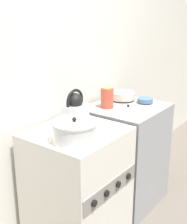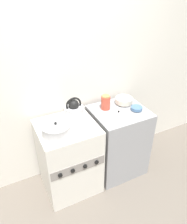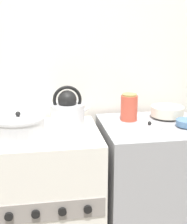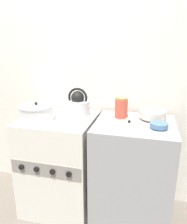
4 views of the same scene
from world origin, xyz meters
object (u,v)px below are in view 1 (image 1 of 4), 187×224
Objects in this scene: stove at (78,188)px; loose_pot_lid at (128,108)px; enamel_bowl at (123,96)px; cooking_pot at (75,131)px; storage_jar at (107,98)px; small_ceramic_bowl at (145,100)px; kettle at (75,110)px.

loose_pot_lid is at bearing -3.56° from stove.
stove is 4.20× the size of enamel_bowl.
cooking_pot is (-0.14, -0.10, 0.50)m from stove.
cooking_pot is 0.70m from storage_jar.
loose_pot_lid is at bearing -137.33° from enamel_bowl.
enamel_bowl reaches higher than loose_pot_lid.
cooking_pot is at bearing -166.31° from enamel_bowl.
loose_pot_lid is at bearing 170.60° from small_ceramic_bowl.
small_ceramic_bowl is 0.36m from storage_jar.
cooking_pot is at bearing -140.60° from kettle.
enamel_bowl is 1.23× the size of storage_jar.
storage_jar is at bearing 12.13° from stove.
stove is 0.96m from small_ceramic_bowl.
cooking_pot reaches higher than loose_pot_lid.
kettle is 0.50m from loose_pot_lid.
loose_pot_lid is at bearing 4.95° from cooking_pot.
stove is at bearing 174.88° from small_ceramic_bowl.
enamel_bowl is at bearing 13.69° from cooking_pot.
enamel_bowl is (0.92, 0.22, -0.01)m from cooking_pot.
kettle reaches higher than cooking_pot.
kettle is 0.36m from cooking_pot.
enamel_bowl is at bearing -0.50° from kettle.
enamel_bowl reaches higher than small_ceramic_bowl.
small_ceramic_bowl is (0.05, -0.20, -0.02)m from enamel_bowl.
loose_pot_lid reaches higher than stove.
small_ceramic_bowl is at bearing -76.81° from enamel_bowl.
small_ceramic_bowl is (0.83, -0.07, 0.48)m from stove.
storage_jar is (-0.30, 0.19, 0.06)m from small_ceramic_bowl.
kettle is at bearing 42.04° from stove.
small_ceramic_bowl is at bearing 1.69° from cooking_pot.
enamel_bowl is at bearing 42.67° from loose_pot_lid.
small_ceramic_bowl reaches higher than stove.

